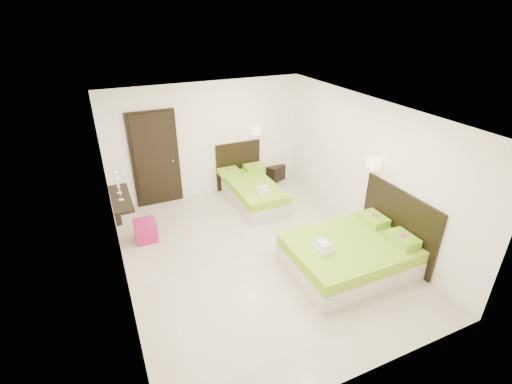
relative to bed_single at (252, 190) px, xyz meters
name	(u,v)px	position (x,y,z in m)	size (l,w,h in m)	color
floor	(258,254)	(-0.73, -1.92, -0.28)	(5.50, 5.50, 0.00)	beige
bed_single	(252,190)	(0.00, 0.00, 0.00)	(1.11, 1.85, 1.53)	beige
bed_double	(353,252)	(0.60, -2.91, 0.02)	(2.02, 1.72, 1.66)	beige
nightstand	(274,172)	(0.99, 0.83, -0.09)	(0.44, 0.39, 0.39)	black
ottoman	(146,231)	(-2.48, -0.62, -0.08)	(0.40, 0.40, 0.40)	#9C1451
door	(156,160)	(-1.93, 0.78, 0.77)	(1.02, 0.15, 2.14)	black
console_shelf	(120,199)	(-2.81, -0.32, 0.53)	(0.35, 1.20, 0.78)	black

